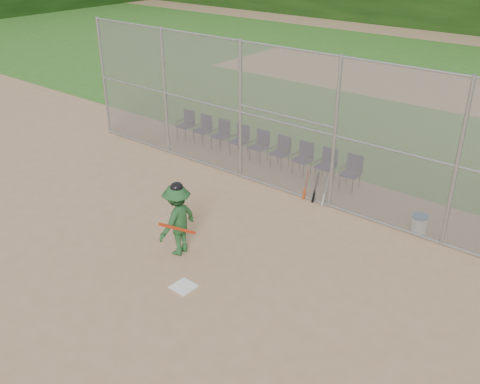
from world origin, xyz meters
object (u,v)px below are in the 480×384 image
Objects in this scene: water_cooler at (419,224)px; home_plate at (184,287)px; batter_at_plate at (177,219)px; chair_0 at (185,125)px.

home_plate is at bearing -119.39° from water_cooler.
home_plate is 1.58m from batter_at_plate.
water_cooler is (3.88, 4.24, -0.62)m from batter_at_plate.
batter_at_plate reaches higher than home_plate.
home_plate is 5.89m from water_cooler.
batter_at_plate is 5.78m from water_cooler.
chair_0 is at bearing 133.75° from home_plate.
chair_0 is at bearing 132.91° from batter_at_plate.
water_cooler is at bearing 60.61° from home_plate.
chair_0 reaches higher than home_plate.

